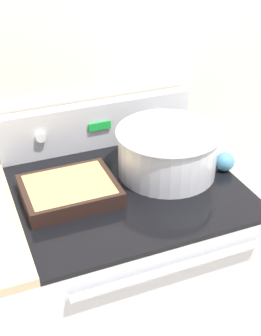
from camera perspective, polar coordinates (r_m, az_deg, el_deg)
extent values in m
cube|color=beige|center=(1.81, -5.02, 13.33)|extent=(8.00, 0.05, 2.50)
cube|color=#BCBCC1|center=(1.94, -0.37, -13.58)|extent=(0.78, 0.68, 0.88)
cube|color=black|center=(1.65, -0.42, -2.47)|extent=(0.78, 0.68, 0.02)
cylinder|color=silver|center=(1.44, 5.05, -12.20)|extent=(0.64, 0.02, 0.02)
cube|color=#BCBCC1|center=(1.85, -4.08, 5.26)|extent=(0.78, 0.05, 0.19)
cylinder|color=white|center=(1.77, -10.90, 3.74)|extent=(0.04, 0.02, 0.04)
cylinder|color=white|center=(1.90, 2.94, 6.28)|extent=(0.04, 0.02, 0.04)
cube|color=green|center=(1.82, -3.77, 5.11)|extent=(0.09, 0.01, 0.03)
cylinder|color=silver|center=(1.68, 4.51, 1.99)|extent=(0.35, 0.35, 0.17)
torus|color=silver|center=(1.65, 4.62, 4.40)|extent=(0.37, 0.37, 0.01)
cylinder|color=beige|center=(1.65, 4.60, 4.00)|extent=(0.33, 0.33, 0.02)
cube|color=black|center=(1.58, -7.46, -2.77)|extent=(0.31, 0.25, 0.05)
cube|color=tan|center=(1.58, -7.49, -2.41)|extent=(0.28, 0.22, 0.03)
cylinder|color=teal|center=(1.84, 9.50, 1.66)|extent=(0.01, 0.22, 0.01)
sphere|color=teal|center=(1.75, 11.43, 0.75)|extent=(0.07, 0.07, 0.07)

